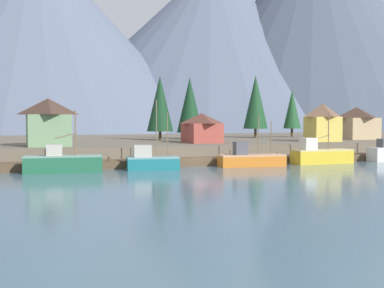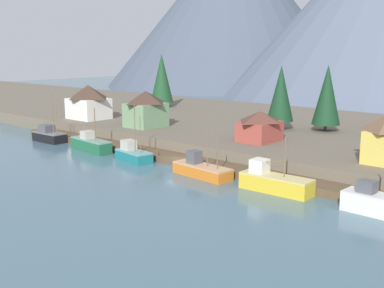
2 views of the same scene
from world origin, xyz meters
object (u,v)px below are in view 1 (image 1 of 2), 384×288
object	(u,v)px
fishing_boat_green	(62,163)
house_yellow	(323,122)
fishing_boat_teal	(151,161)
fishing_boat_orange	(251,159)
conifer_back_left	(160,104)
fishing_boat_yellow	(321,155)
conifer_near_left	(292,109)
house_tan	(356,123)
conifer_near_right	(190,105)
house_green	(48,122)
conifer_mid_right	(256,102)
house_red	(202,128)

from	to	relation	value
fishing_boat_green	house_yellow	bearing A→B (deg)	21.15
fishing_boat_teal	fishing_boat_orange	size ratio (longest dim) A/B	0.96
fishing_boat_teal	conifer_back_left	xyz separation A→B (m)	(9.09, 27.43, 7.99)
fishing_boat_yellow	conifer_near_left	xyz separation A→B (m)	(14.58, 32.79, 7.14)
house_tan	conifer_back_left	bearing A→B (deg)	166.84
fishing_boat_teal	conifer_near_right	distance (m)	36.09
fishing_boat_green	conifer_back_left	distance (m)	34.68
fishing_boat_orange	house_green	world-z (taller)	house_green
fishing_boat_yellow	conifer_near_right	xyz separation A→B (m)	(-8.83, 30.98, 7.75)
conifer_near_left	conifer_back_left	xyz separation A→B (m)	(-30.44, -5.69, 0.72)
house_green	conifer_near_right	world-z (taller)	conifer_near_right
fishing_boat_green	house_yellow	world-z (taller)	house_yellow
fishing_boat_yellow	conifer_back_left	size ratio (longest dim) A/B	0.77
fishing_boat_yellow	house_green	world-z (taller)	house_green
fishing_boat_orange	conifer_mid_right	bearing A→B (deg)	68.24
conifer_mid_right	fishing_boat_orange	bearing A→B (deg)	-117.48
conifer_near_right	fishing_boat_green	bearing A→B (deg)	-130.95
house_green	house_yellow	size ratio (longest dim) A/B	1.09
fishing_boat_green	fishing_boat_teal	xyz separation A→B (m)	(10.87, -0.19, -0.09)
fishing_boat_green	conifer_mid_right	world-z (taller)	conifer_mid_right
house_yellow	conifer_near_right	bearing A→B (deg)	133.08
fishing_boat_teal	conifer_mid_right	bearing A→B (deg)	55.31
fishing_boat_green	house_red	size ratio (longest dim) A/B	1.38
house_red	house_yellow	xyz separation A→B (m)	(20.86, -2.79, 0.84)
fishing_boat_green	conifer_near_left	xyz separation A→B (m)	(50.40, 32.93, 7.18)
fishing_boat_yellow	conifer_near_left	size ratio (longest dim) A/B	0.90
house_tan	conifer_mid_right	bearing A→B (deg)	136.31
conifer_back_left	conifer_near_left	bearing A→B (deg)	10.59
fishing_boat_teal	fishing_boat_orange	xyz separation A→B (m)	(13.79, -0.02, -0.12)
fishing_boat_teal	house_tan	world-z (taller)	fishing_boat_teal
fishing_boat_teal	conifer_mid_right	xyz separation A→B (m)	(30.79, 32.67, 8.66)
fishing_boat_yellow	house_tan	xyz separation A→B (m)	(20.13, 18.68, 4.36)
fishing_boat_orange	house_tan	size ratio (longest dim) A/B	1.37
house_tan	conifer_mid_right	distance (m)	20.21
fishing_boat_orange	conifer_near_right	distance (m)	32.42
fishing_boat_yellow	house_red	world-z (taller)	house_red
fishing_boat_green	conifer_near_right	xyz separation A→B (m)	(27.00, 31.12, 7.79)
house_yellow	conifer_back_left	bearing A→B (deg)	148.95
conifer_near_right	conifer_back_left	xyz separation A→B (m)	(-7.04, -3.88, 0.11)
house_tan	conifer_near_left	distance (m)	15.41
house_tan	conifer_near_left	world-z (taller)	conifer_near_left
fishing_boat_yellow	conifer_near_right	bearing A→B (deg)	104.37
house_yellow	conifer_near_right	xyz separation A→B (m)	(-17.37, 18.58, 3.20)
fishing_boat_green	conifer_near_left	bearing A→B (deg)	38.53
conifer_near_left	conifer_back_left	bearing A→B (deg)	-169.41
house_green	house_tan	bearing A→B (deg)	5.62
conifer_near_left	conifer_near_right	bearing A→B (deg)	-175.58
fishing_boat_teal	conifer_mid_right	distance (m)	45.72
house_green	conifer_near_left	bearing A→B (deg)	21.11
fishing_boat_teal	conifer_mid_right	size ratio (longest dim) A/B	0.69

